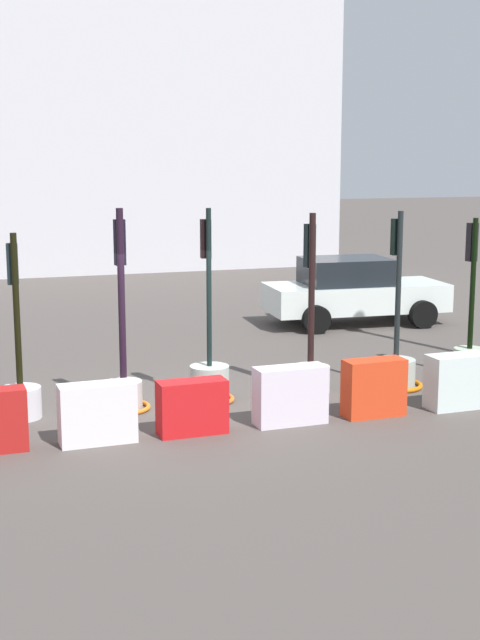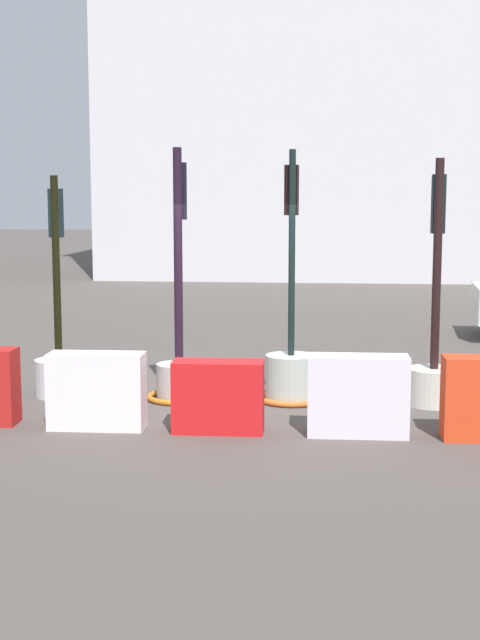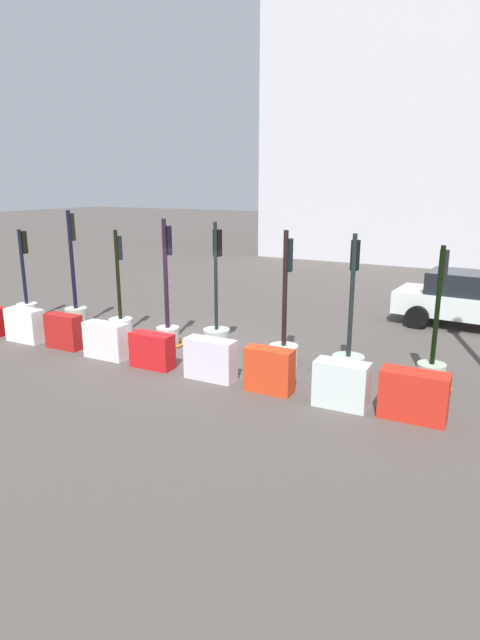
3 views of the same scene
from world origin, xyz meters
The scene contains 19 objects.
ground_plane centered at (0.00, 0.00, 0.00)m, with size 120.00×120.00×0.00m, color #4F4844.
traffic_light_0 centered at (-5.84, 0.12, 0.48)m, with size 0.83×0.83×2.75m.
traffic_light_1 centered at (-4.02, 0.30, 0.57)m, with size 0.84×0.84×3.33m.
traffic_light_2 centered at (-2.35, 0.28, 0.53)m, with size 0.63×0.63×2.87m.
traffic_light_3 centered at (-0.74, 0.23, 0.57)m, with size 0.84×0.84×3.21m.
traffic_light_4 centered at (0.69, 0.27, 0.48)m, with size 0.83×0.83×3.18m.
traffic_light_5 centered at (2.49, 0.26, 0.60)m, with size 0.67×0.67×3.07m.
traffic_light_6 centered at (4.04, 0.11, 0.42)m, with size 0.96×0.96×3.08m.
traffic_light_7 centered at (5.69, 0.38, 0.51)m, with size 0.87×0.87×2.90m.
construction_barrier_1 centered at (-4.22, -1.31, 0.44)m, with size 1.05×0.46×0.88m.
construction_barrier_2 centered at (-2.88, -1.25, 0.44)m, with size 0.98×0.40×0.88m.
construction_barrier_3 centered at (-1.42, -1.32, 0.43)m, with size 1.08×0.43×0.86m.
construction_barrier_4 centered at (-0.04, -1.33, 0.40)m, with size 1.02×0.43×0.80m.
construction_barrier_5 centered at (1.49, -1.33, 0.44)m, with size 1.11×0.44×0.88m.
construction_barrier_6 centered at (2.88, -1.35, 0.45)m, with size 0.97×0.42×0.90m.
construction_barrier_7 centered at (4.36, -1.36, 0.44)m, with size 1.01×0.49×0.87m.
construction_barrier_8 centered at (5.64, -1.28, 0.44)m, with size 1.17×0.50×0.89m.
car_white_van centered at (5.90, 5.75, 0.79)m, with size 4.36×2.31×1.59m.
building_main_facade centered at (2.09, 19.74, 8.31)m, with size 17.25×7.09×16.59m.
Camera 3 is at (7.00, -10.17, 4.05)m, focal length 29.21 mm.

